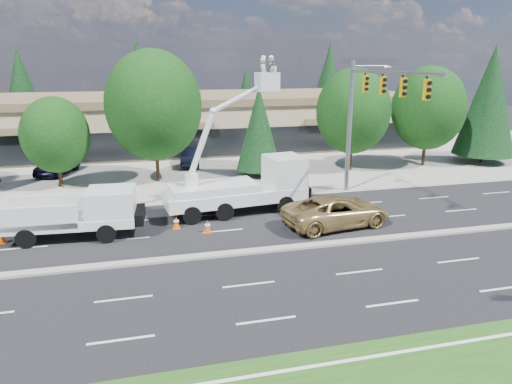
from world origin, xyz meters
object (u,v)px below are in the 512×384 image
object	(u,v)px
signal_mast	(366,108)
minivan	(337,211)
bucket_truck	(247,180)
utility_pickup	(81,218)

from	to	relation	value
signal_mast	minivan	bearing A→B (deg)	-129.18
signal_mast	bucket_truck	distance (m)	9.01
bucket_truck	minivan	bearing A→B (deg)	-47.68
signal_mast	minivan	size ratio (longest dim) A/B	1.66
bucket_truck	minivan	size ratio (longest dim) A/B	1.51
signal_mast	bucket_truck	world-z (taller)	bucket_truck
utility_pickup	minivan	xyz separation A→B (m)	(13.68, -1.62, -0.19)
signal_mast	bucket_truck	size ratio (longest dim) A/B	1.10
signal_mast	minivan	xyz separation A→B (m)	(-3.66, -4.50, -5.21)
minivan	bucket_truck	bearing A→B (deg)	40.85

